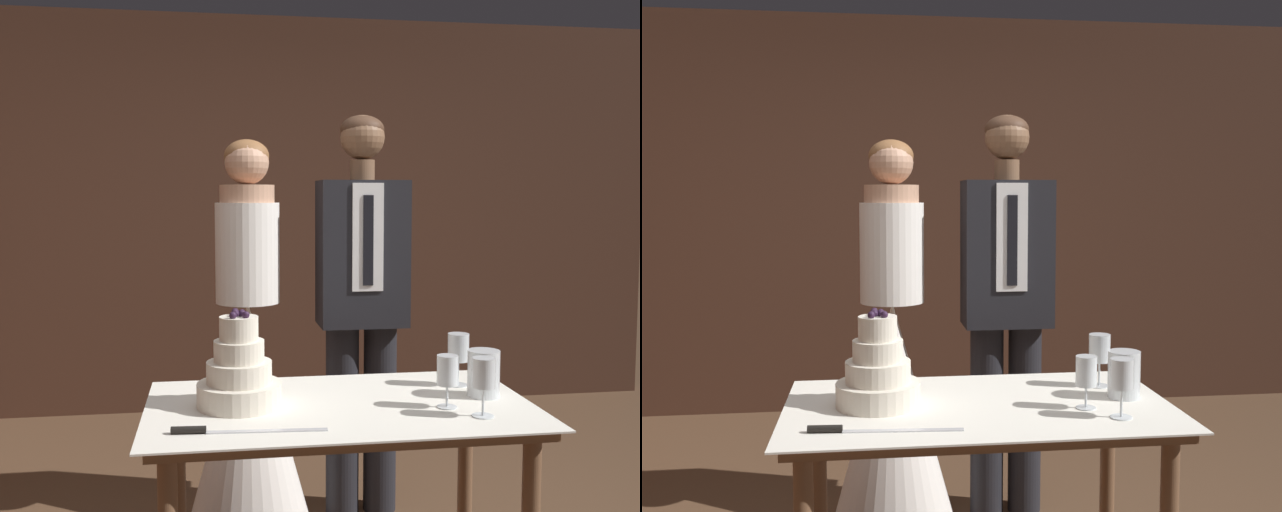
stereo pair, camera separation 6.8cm
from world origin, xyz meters
The scene contains 10 objects.
wall_back centered at (0.00, 2.54, 1.31)m, with size 5.45×0.12×2.63m, color #472B1E.
cake_table centered at (0.04, -0.06, 0.66)m, with size 1.26×0.74×0.76m.
tiered_cake centered at (-0.29, -0.03, 0.86)m, with size 0.28×0.28×0.32m.
cake_knife centered at (-0.36, -0.29, 0.77)m, with size 0.45×0.05×0.02m.
wine_glass_near centered at (0.37, -0.15, 0.88)m, with size 0.07×0.07×0.17m.
wine_glass_middle centered at (0.50, 0.10, 0.89)m, with size 0.08×0.08×0.19m.
wine_glass_far centered at (0.45, -0.26, 0.89)m, with size 0.07×0.07×0.18m.
hurricane_candle centered at (0.54, -0.04, 0.84)m, with size 0.11×0.11×0.16m.
bride centered at (-0.22, 0.80, 0.61)m, with size 0.54×0.54×1.69m.
groom centered at (0.29, 0.80, 0.99)m, with size 0.39×0.25×1.80m.
Camera 1 is at (-0.37, -2.31, 1.44)m, focal length 40.00 mm.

